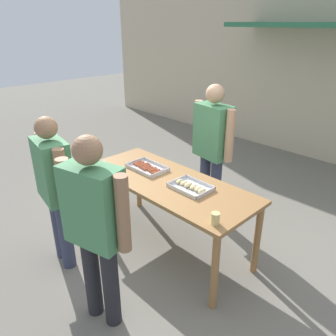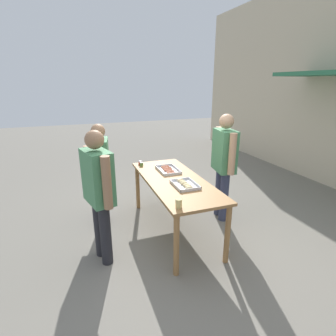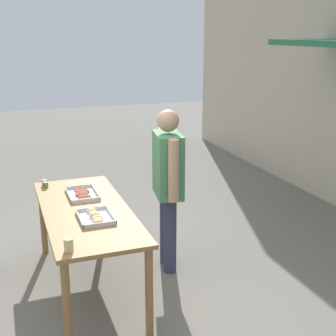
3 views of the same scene
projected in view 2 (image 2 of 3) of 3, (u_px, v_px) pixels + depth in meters
ground_plane at (174, 230)px, 4.17m from camera, size 24.00×24.00×0.00m
serving_table at (175, 186)px, 3.93m from camera, size 2.04×0.82×0.86m
food_tray_sausages at (168, 170)px, 4.26m from camera, size 0.46×0.30×0.04m
food_tray_buns at (185, 185)px, 3.63m from camera, size 0.41×0.31×0.06m
condiment_jar_mustard at (140, 163)px, 4.58m from camera, size 0.06×0.06×0.07m
condiment_jar_ketchup at (141, 164)px, 4.50m from camera, size 0.06×0.06×0.07m
beer_cup at (179, 203)px, 3.00m from camera, size 0.08×0.08×0.11m
person_server_behind_table at (224, 159)px, 4.25m from camera, size 0.68×0.33×1.77m
person_customer_holding_hotdog at (101, 168)px, 4.08m from camera, size 0.67×0.33×1.65m
person_customer_with_cup at (99, 188)px, 3.18m from camera, size 0.66×0.37×1.72m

